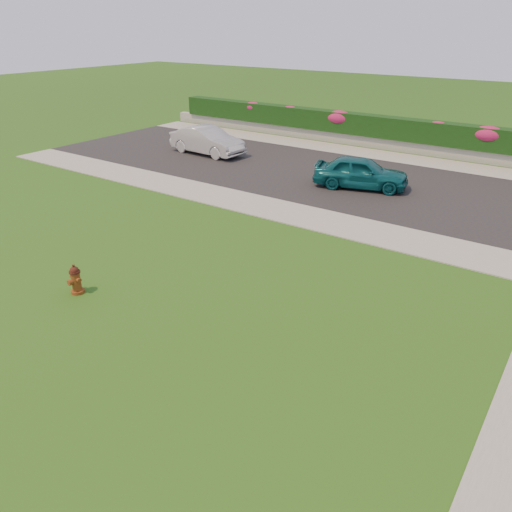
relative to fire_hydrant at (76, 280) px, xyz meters
The scene contains 14 objects.
ground 3.74m from the fire_hydrant, 14.02° to the right, with size 120.00×120.00×0.00m, color black.
street_far 13.18m from the fire_hydrant, 96.05° to the left, with size 26.00×8.00×0.04m, color black.
sidewalk_far 8.45m from the fire_hydrant, 106.44° to the left, with size 24.00×2.00×0.04m, color gray.
sidewalk_beyond 18.29m from the fire_hydrant, 81.79° to the left, with size 34.00×2.00×0.04m, color gray.
retaining_wall 19.77m from the fire_hydrant, 82.41° to the left, with size 34.00×0.40×0.60m, color gray.
hedge 19.89m from the fire_hydrant, 82.45° to the left, with size 32.00×0.90×1.10m, color black.
fire_hydrant is the anchor object (origin of this frame).
sedan_teal 12.50m from the fire_hydrant, 79.71° to the left, with size 1.53×3.81×1.30m, color #0B505A.
sedan_silver 14.73m from the fire_hydrant, 116.98° to the left, with size 1.45×4.16×1.37m, color #B9BBC1.
flower_clump_a 21.34m from the fire_hydrant, 113.12° to the left, with size 1.18×0.76×0.59m, color #C3216B.
flower_clump_b 20.43m from the fire_hydrant, 106.12° to the left, with size 1.02×0.66×0.51m, color #C3216B.
flower_clump_c 19.77m from the fire_hydrant, 97.05° to the left, with size 1.53×0.98×0.76m, color #C3216B.
flower_clump_d 19.86m from the fire_hydrant, 81.21° to the left, with size 1.02×0.66×0.51m, color #C3216B.
flower_clump_e 20.37m from the fire_hydrant, 74.43° to the left, with size 1.53×0.98×0.76m, color #C3216B.
Camera 1 is at (6.53, -5.61, 6.31)m, focal length 35.00 mm.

